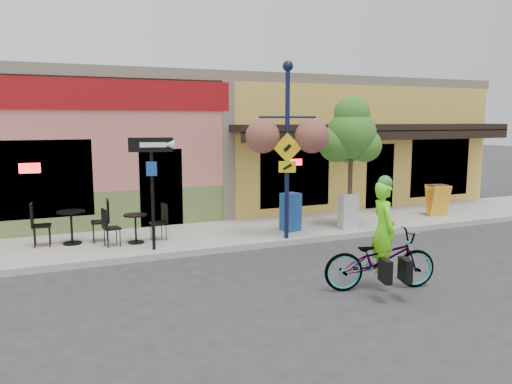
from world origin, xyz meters
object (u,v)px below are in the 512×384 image
street_tree (351,162)px  cyclist_rider (383,242)px  lamp_post (287,151)px  newspaper_box_grey (348,211)px  bicycle (380,260)px  newspaper_box_blue (291,212)px  building (216,143)px  one_way_sign (152,194)px

street_tree → cyclist_rider: bearing=-116.3°
lamp_post → newspaper_box_grey: lamp_post is taller
cyclist_rider → newspaper_box_grey: bearing=-11.6°
bicycle → newspaper_box_grey: size_ratio=2.22×
newspaper_box_blue → cyclist_rider: bearing=-109.8°
building → street_tree: 6.60m
cyclist_rider → lamp_post: size_ratio=0.40×
cyclist_rider → newspaper_box_blue: (0.39, 4.44, -0.22)m
newspaper_box_grey → lamp_post: bearing=-162.2°
newspaper_box_blue → lamp_post: bearing=-138.4°
lamp_post → newspaper_box_blue: (0.50, 0.76, -1.68)m
bicycle → newspaper_box_grey: bicycle is taller
building → one_way_sign: bearing=-119.6°
lamp_post → one_way_sign: lamp_post is taller
newspaper_box_grey → street_tree: bearing=46.4°
cyclist_rider → lamp_post: lamp_post is taller
street_tree → newspaper_box_blue: bearing=168.9°
building → one_way_sign: (-3.76, -6.62, -0.82)m
bicycle → cyclist_rider: bearing=-75.9°
bicycle → cyclist_rider: (0.05, 0.00, 0.32)m
building → one_way_sign: building is taller
lamp_post → street_tree: 2.22m
lamp_post → newspaper_box_grey: bearing=33.2°
newspaper_box_blue → street_tree: 2.13m
street_tree → building: bearing=104.8°
building → street_tree: building is taller
bicycle → one_way_sign: (-3.36, 3.88, 0.88)m
lamp_post → building: bearing=109.3°
building → lamp_post: bearing=-93.9°
cyclist_rider → one_way_sign: bearing=55.4°
lamp_post → bicycle: bearing=-65.8°
building → newspaper_box_grey: 6.84m
newspaper_box_blue → bicycle: bearing=-110.5°
bicycle → newspaper_box_blue: size_ratio=2.09×
bicycle → one_way_sign: 5.20m
building → lamp_post: size_ratio=4.17×
one_way_sign → building: bearing=74.8°
lamp_post → cyclist_rider: bearing=-65.0°
bicycle → lamp_post: 4.09m
building → street_tree: size_ratio=5.02×
newspaper_box_grey → street_tree: street_tree is taller
lamp_post → one_way_sign: (-3.29, 0.19, -0.90)m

